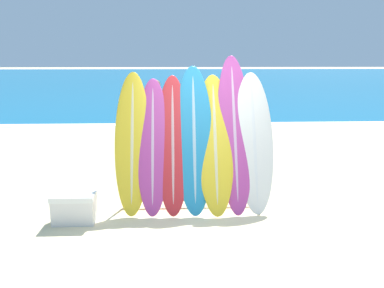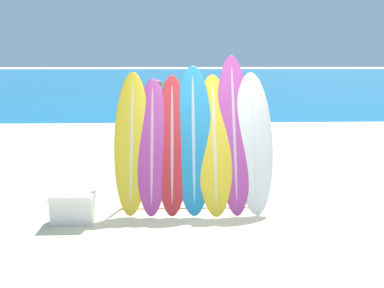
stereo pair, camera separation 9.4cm
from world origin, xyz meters
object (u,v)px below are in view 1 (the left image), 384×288
object	(u,v)px
surfboard_slot_0	(132,142)
person_far_left	(256,115)
surfboard_slot_1	(153,145)
surfboard_rack	(194,180)
surfboard_slot_6	(254,141)
surfboard_slot_2	(173,143)
surfboard_slot_3	(194,138)
surfboard_slot_5	(235,132)
person_near_water	(156,112)
cooler_box	(75,208)
person_mid_beach	(207,119)
surfboard_slot_4	(215,142)

from	to	relation	value
surfboard_slot_0	person_far_left	xyz separation A→B (m)	(2.78, 4.05, -0.22)
surfboard_slot_0	surfboard_slot_1	distance (m)	0.32
surfboard_rack	surfboard_slot_6	distance (m)	1.11
surfboard_slot_2	surfboard_slot_3	xyz separation A→B (m)	(0.33, 0.03, 0.07)
surfboard_slot_5	surfboard_slot_6	xyz separation A→B (m)	(0.30, -0.07, -0.13)
person_near_water	person_far_left	distance (m)	2.64
person_far_left	cooler_box	world-z (taller)	person_far_left
surfboard_slot_5	surfboard_slot_6	distance (m)	0.33
person_mid_beach	person_near_water	bearing A→B (deg)	11.79
surfboard_rack	person_mid_beach	bearing A→B (deg)	81.39
surfboard_rack	surfboard_slot_6	bearing A→B (deg)	5.31
cooler_box	surfboard_slot_1	bearing A→B (deg)	26.12
surfboard_slot_6	person_near_water	distance (m)	3.98
surfboard_slot_4	person_mid_beach	distance (m)	2.65
surfboard_slot_4	person_near_water	size ratio (longest dim) A/B	1.16
surfboard_rack	surfboard_slot_5	distance (m)	0.98
surfboard_slot_1	surfboard_slot_2	distance (m)	0.31
surfboard_slot_2	person_far_left	world-z (taller)	surfboard_slot_2
surfboard_slot_1	person_far_left	bearing A→B (deg)	58.76
surfboard_slot_1	surfboard_slot_5	distance (m)	1.28
surfboard_rack	cooler_box	size ratio (longest dim) A/B	3.71
surfboard_rack	surfboard_slot_4	bearing A→B (deg)	14.34
surfboard_slot_5	person_near_water	xyz separation A→B (m)	(-1.39, 3.53, -0.21)
person_mid_beach	person_far_left	bearing A→B (deg)	-84.61
surfboard_slot_6	cooler_box	size ratio (longest dim) A/B	3.44
surfboard_slot_4	person_mid_beach	size ratio (longest dim) A/B	1.17
surfboard_slot_1	person_near_water	distance (m)	3.63
surfboard_slot_1	person_far_left	size ratio (longest dim) A/B	1.32
surfboard_slot_2	surfboard_slot_6	xyz separation A→B (m)	(1.26, 0.02, 0.02)
person_far_left	cooler_box	xyz separation A→B (m)	(-3.56, -4.61, -0.61)
surfboard_slot_3	surfboard_slot_5	bearing A→B (deg)	4.85
person_near_water	person_far_left	world-z (taller)	person_near_water
surfboard_slot_6	person_near_water	bearing A→B (deg)	115.18
surfboard_slot_4	person_far_left	size ratio (longest dim) A/B	1.36
surfboard_rack	surfboard_slot_4	size ratio (longest dim) A/B	1.10
surfboard_slot_3	surfboard_slot_4	xyz separation A→B (m)	(0.32, -0.02, -0.07)
person_near_water	surfboard_slot_5	bearing A→B (deg)	-86.03
surfboard_slot_1	surfboard_slot_5	xyz separation A→B (m)	(1.27, 0.10, 0.18)
surfboard_slot_4	person_near_water	world-z (taller)	surfboard_slot_4
surfboard_slot_3	person_mid_beach	world-z (taller)	surfboard_slot_3
person_near_water	cooler_box	xyz separation A→B (m)	(-0.97, -4.17, -0.75)
surfboard_slot_5	person_far_left	bearing A→B (deg)	73.16
person_mid_beach	person_far_left	distance (m)	2.00
surfboard_slot_2	person_far_left	bearing A→B (deg)	61.93
surfboard_rack	person_mid_beach	distance (m)	2.81
surfboard_slot_0	cooler_box	xyz separation A→B (m)	(-0.78, -0.56, -0.83)
cooler_box	surfboard_slot_3	bearing A→B (deg)	18.70
surfboard_slot_2	surfboard_slot_5	world-z (taller)	surfboard_slot_5
surfboard_rack	surfboard_slot_3	distance (m)	0.66
surfboard_slot_6	person_near_water	world-z (taller)	surfboard_slot_6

